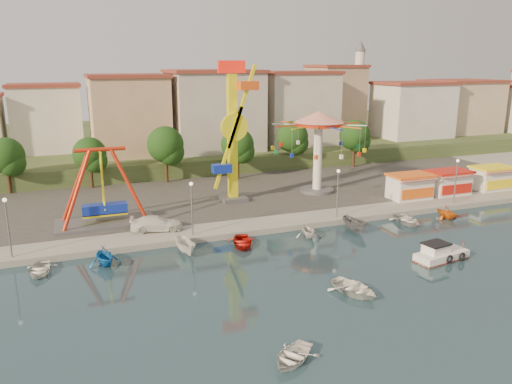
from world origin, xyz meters
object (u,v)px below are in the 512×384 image
wave_swinger (318,133)px  van (156,223)px  kamikaze_tower (234,135)px  cabin_motorboat (440,255)px  pirate_ship_ride (103,188)px  rowboat_a (354,288)px

wave_swinger → van: bearing=-160.1°
kamikaze_tower → cabin_motorboat: kamikaze_tower is taller
pirate_ship_ride → wave_swinger: 27.29m
kamikaze_tower → van: kamikaze_tower is taller
kamikaze_tower → rowboat_a: (0.71, -25.87, -8.15)m
cabin_motorboat → kamikaze_tower: bearing=107.8°
pirate_ship_ride → kamikaze_tower: size_ratio=0.61×
wave_swinger → van: size_ratio=2.28×
kamikaze_tower → cabin_motorboat: bearing=-63.7°
cabin_motorboat → pirate_ship_ride: bearing=135.5°
cabin_motorboat → rowboat_a: 11.00m
rowboat_a → pirate_ship_ride: bearing=108.5°
pirate_ship_ride → kamikaze_tower: 16.36m
kamikaze_tower → cabin_motorboat: size_ratio=3.13×
pirate_ship_ride → van: 6.90m
kamikaze_tower → rowboat_a: 27.14m
rowboat_a → van: bearing=105.1°
pirate_ship_ride → rowboat_a: pirate_ship_ride is taller
wave_swinger → van: wave_swinger is taller
pirate_ship_ride → cabin_motorboat: size_ratio=1.90×
van → pirate_ship_ride: bearing=57.4°
kamikaze_tower → van: bearing=-144.8°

